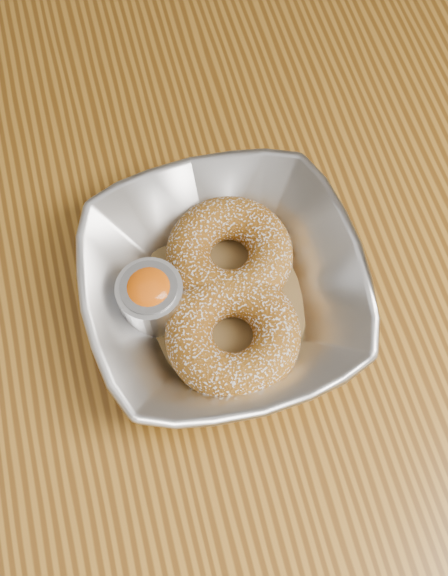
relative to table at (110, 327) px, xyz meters
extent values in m
plane|color=#565659|center=(0.00, 0.00, -0.65)|extent=(4.00, 4.00, 0.00)
cube|color=brown|center=(0.00, 0.00, 0.08)|extent=(1.20, 0.80, 0.04)
cube|color=brown|center=(0.54, 0.34, -0.30)|extent=(0.06, 0.06, 0.71)
imported|color=silver|center=(0.11, -0.04, 0.13)|extent=(0.23, 0.23, 0.06)
cube|color=brown|center=(0.11, -0.04, 0.11)|extent=(0.20, 0.20, 0.00)
torus|color=#895012|center=(0.12, -0.01, 0.13)|extent=(0.11, 0.11, 0.04)
torus|color=#895012|center=(0.10, -0.08, 0.13)|extent=(0.13, 0.13, 0.04)
cylinder|color=silver|center=(0.05, -0.03, 0.13)|extent=(0.05, 0.05, 0.04)
cylinder|color=gray|center=(0.05, -0.03, 0.13)|extent=(0.05, 0.05, 0.04)
ellipsoid|color=#FF6007|center=(0.05, -0.03, 0.15)|extent=(0.04, 0.04, 0.03)
camera|label=1|loc=(0.05, -0.25, 0.64)|focal=42.00mm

